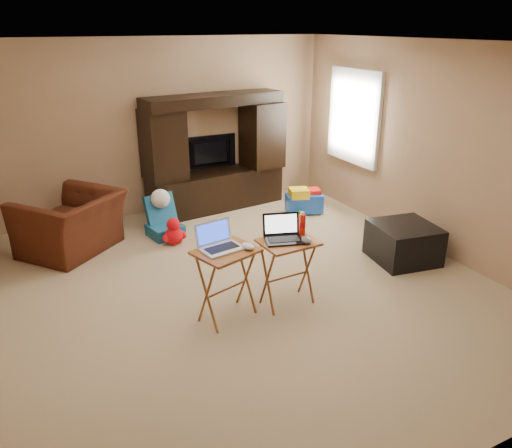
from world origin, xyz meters
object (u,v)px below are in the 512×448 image
child_rocker (164,217)px  entertainment_center (215,153)px  plush_toy (174,231)px  push_toy (304,200)px  ottoman (404,243)px  tray_table_right (288,273)px  mouse_right (306,240)px  water_bottle (302,225)px  recliner (71,224)px  mouse_left (248,246)px  television (211,153)px  laptop_left (222,238)px  laptop_right (284,230)px  tray_table_left (227,285)px

child_rocker → entertainment_center: bearing=23.2°
plush_toy → push_toy: push_toy is taller
ottoman → tray_table_right: size_ratio=1.00×
mouse_right → water_bottle: (0.07, 0.20, 0.08)m
recliner → mouse_left: (1.30, -2.34, 0.38)m
mouse_left → mouse_right: bearing=-7.6°
television → plush_toy: bearing=50.1°
mouse_left → television: bearing=74.1°
laptop_left → water_bottle: size_ratio=1.76×
plush_toy → water_bottle: (0.77, -1.85, 0.62)m
child_rocker → laptop_right: (0.56, -2.22, 0.54)m
recliner → television: bearing=161.3°
recliner → ottoman: bearing=110.2°
entertainment_center → recliner: (-2.20, -0.66, -0.50)m
television → laptop_left: bearing=70.1°
tray_table_right → mouse_right: (0.13, -0.12, 0.38)m
ottoman → mouse_left: size_ratio=4.77×
mouse_left → water_bottle: (0.66, 0.12, 0.05)m
child_rocker → plush_toy: (0.03, -0.31, -0.09)m
ottoman → tray_table_right: 1.77m
plush_toy → tray_table_right: bearing=-73.5°
tray_table_right → mouse_right: 0.42m
entertainment_center → laptop_right: 2.98m
recliner → water_bottle: bearing=91.8°
mouse_right → laptop_left: bearing=167.5°
child_rocker → ottoman: size_ratio=0.79×
laptop_right → water_bottle: bearing=31.0°
tray_table_right → laptop_left: size_ratio=1.85×
recliner → mouse_left: size_ratio=7.68×
push_toy → tray_table_right: tray_table_right is taller
entertainment_center → laptop_right: (-0.49, -2.94, -0.05)m
ottoman → tray_table_left: (-2.40, -0.23, 0.14)m
tray_table_left → laptop_right: 0.76m
plush_toy → push_toy: 2.11m
recliner → tray_table_left: bearing=76.5°
ottoman → tray_table_left: bearing=-174.6°
recliner → laptop_right: 2.89m
child_rocker → tray_table_right: bearing=-86.5°
ottoman → laptop_left: 2.51m
tray_table_left → television: bearing=53.2°
entertainment_center → ottoman: bearing=-70.7°
laptop_right → mouse_right: 0.24m
tray_table_left → plush_toy: bearing=70.3°
entertainment_center → tray_table_left: size_ratio=2.93×
laptop_right → mouse_left: 0.43m
ottoman → mouse_left: 2.29m
plush_toy → ottoman: size_ratio=0.52×
tray_table_left → tray_table_right: bearing=-20.0°
television → tray_table_left: television is taller
water_bottle → mouse_right: bearing=-109.3°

